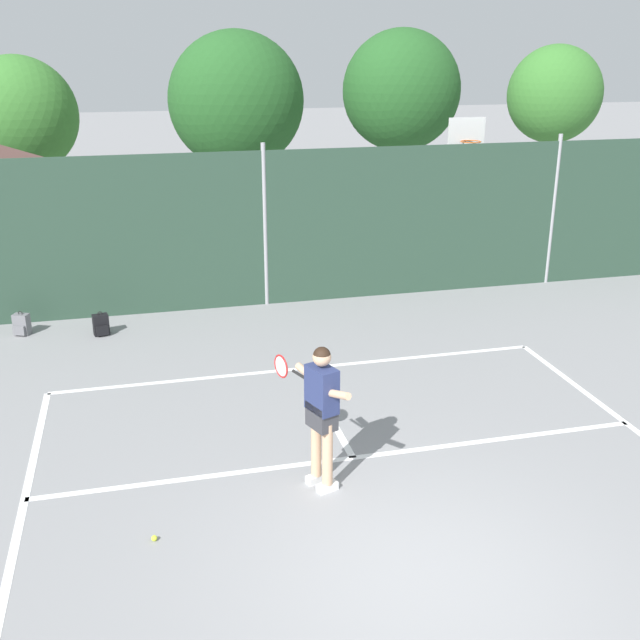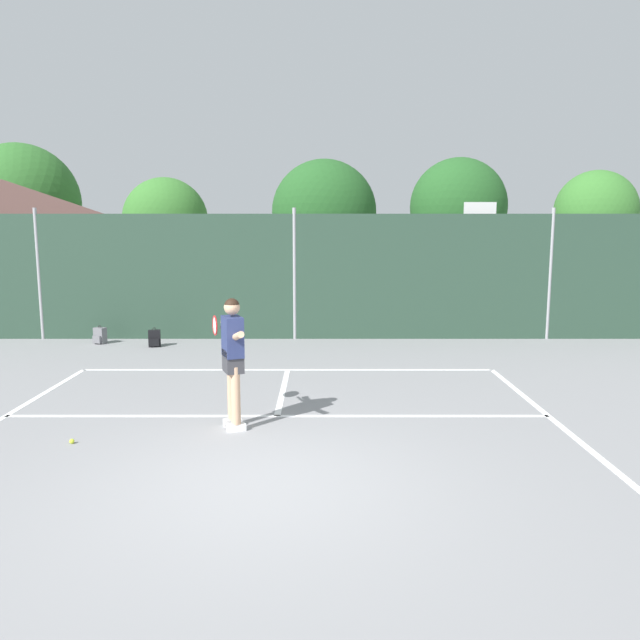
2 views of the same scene
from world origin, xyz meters
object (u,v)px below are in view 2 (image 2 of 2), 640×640
object	(u,v)px
tennis_player	(232,351)
backpack_grey	(100,336)
basketball_hoop	(478,247)
tennis_ball	(72,441)
backpack_black	(154,339)

from	to	relation	value
tennis_player	backpack_grey	bearing A→B (deg)	123.40
basketball_hoop	tennis_player	xyz separation A→B (m)	(-5.71, -8.94, -1.20)
tennis_ball	backpack_grey	world-z (taller)	backpack_grey
basketball_hoop	backpack_black	bearing A→B (deg)	-160.92
tennis_player	backpack_black	size ratio (longest dim) A/B	4.01
tennis_ball	backpack_black	world-z (taller)	backpack_black
backpack_black	tennis_ball	bearing A→B (deg)	-83.84
basketball_hoop	backpack_grey	bearing A→B (deg)	-165.58
backpack_black	basketball_hoop	bearing A→B (deg)	19.08
basketball_hoop	tennis_player	size ratio (longest dim) A/B	1.91
backpack_grey	backpack_black	distance (m)	1.50
tennis_player	basketball_hoop	bearing A→B (deg)	57.45
backpack_black	tennis_player	bearing A→B (deg)	-65.32
backpack_black	backpack_grey	bearing A→B (deg)	165.37
tennis_ball	backpack_black	bearing A→B (deg)	96.16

